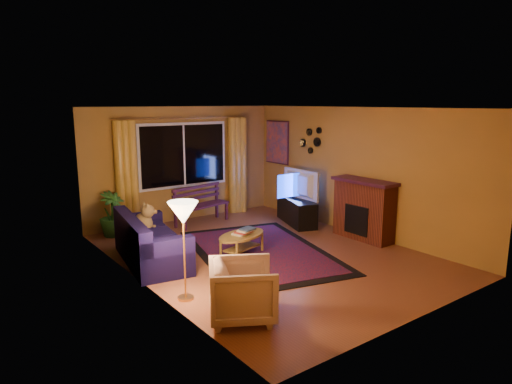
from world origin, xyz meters
TOP-DOWN VIEW (x-y plane):
  - floor at (0.00, 0.00)m, footprint 4.50×6.00m
  - ceiling at (0.00, 0.00)m, footprint 4.50×6.00m
  - wall_back at (0.00, 3.01)m, footprint 4.50×0.02m
  - wall_left at (-2.26, 0.00)m, footprint 0.02×6.00m
  - wall_right at (2.26, 0.00)m, footprint 0.02×6.00m
  - window at (0.00, 2.94)m, footprint 2.00×0.02m
  - curtain_rod at (0.00, 2.90)m, footprint 3.20×0.03m
  - curtain_left at (-1.35, 2.88)m, footprint 0.36×0.36m
  - curtain_right at (1.35, 2.88)m, footprint 0.36×0.36m
  - bench at (0.11, 2.42)m, footprint 1.37×0.66m
  - potted_plant at (-1.76, 2.65)m, footprint 0.66×0.66m
  - sofa at (-1.75, 0.82)m, footprint 1.13×2.05m
  - dog at (-1.70, 1.26)m, footprint 0.45×0.51m
  - armchair at (-1.71, -1.73)m, footprint 1.01×1.03m
  - floor_lamp at (-2.00, -0.81)m, footprint 0.27×0.27m
  - rug at (-0.01, 0.15)m, footprint 2.90×3.77m
  - coffee_table at (-0.36, 0.23)m, footprint 1.23×1.23m
  - tv_console at (1.78, 1.22)m, footprint 0.86×1.38m
  - television at (1.78, 1.22)m, footprint 0.17×1.08m
  - fireplace at (2.05, -0.40)m, footprint 0.40×1.20m
  - mirror_cluster at (2.21, 1.30)m, footprint 0.06×0.60m
  - painting at (2.22, 2.45)m, footprint 0.04×0.76m

SIDE VIEW (x-z plane):
  - floor at x=0.00m, z-range -0.02..0.00m
  - rug at x=-0.01m, z-range 0.00..0.02m
  - coffee_table at x=-0.36m, z-range 0.00..0.36m
  - bench at x=0.11m, z-range 0.00..0.40m
  - tv_console at x=1.78m, z-range 0.00..0.55m
  - sofa at x=-1.75m, z-range 0.00..0.78m
  - armchair at x=-1.71m, z-range 0.00..0.79m
  - potted_plant at x=-1.76m, z-range 0.00..0.88m
  - fireplace at x=2.05m, z-range 0.00..1.10m
  - dog at x=-1.70m, z-range 0.39..0.85m
  - floor_lamp at x=-2.00m, z-range 0.00..1.32m
  - television at x=1.78m, z-range 0.55..1.17m
  - curtain_left at x=-1.35m, z-range 0.00..2.24m
  - curtain_right at x=1.35m, z-range 0.00..2.24m
  - wall_back at x=0.00m, z-range 0.00..2.50m
  - wall_left at x=-2.26m, z-range 0.00..2.50m
  - wall_right at x=2.26m, z-range 0.00..2.50m
  - window at x=0.00m, z-range 0.80..2.10m
  - painting at x=2.22m, z-range 1.17..2.13m
  - mirror_cluster at x=2.21m, z-range 1.52..2.08m
  - curtain_rod at x=0.00m, z-range 2.23..2.27m
  - ceiling at x=0.00m, z-range 2.50..2.52m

